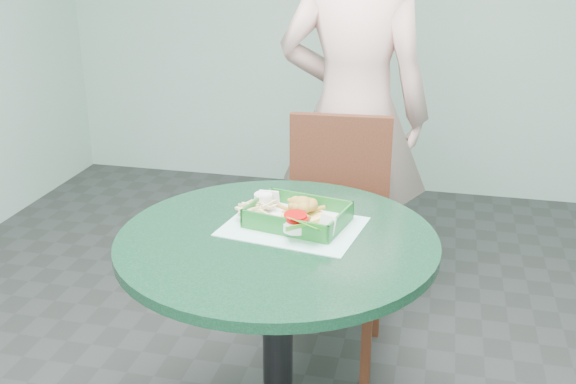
% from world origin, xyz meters
% --- Properties ---
extents(cafe_table, '(0.91, 0.91, 0.75)m').
position_xyz_m(cafe_table, '(0.00, 0.00, 0.58)').
color(cafe_table, black).
rests_on(cafe_table, floor).
extents(dining_chair, '(0.39, 0.39, 0.93)m').
position_xyz_m(dining_chair, '(0.06, 0.67, 0.53)').
color(dining_chair, '#482E1F').
rests_on(dining_chair, floor).
extents(diner_person, '(0.74, 0.50, 1.99)m').
position_xyz_m(diner_person, '(0.07, 1.02, 0.99)').
color(diner_person, '#D2A69D').
rests_on(diner_person, floor).
extents(placemat, '(0.42, 0.34, 0.00)m').
position_xyz_m(placemat, '(0.03, 0.07, 0.75)').
color(placemat, '#A0DED6').
rests_on(placemat, cafe_table).
extents(food_basket, '(0.27, 0.20, 0.06)m').
position_xyz_m(food_basket, '(0.04, 0.09, 0.77)').
color(food_basket, '#186322').
rests_on(food_basket, placemat).
extents(crab_sandwich, '(0.12, 0.12, 0.07)m').
position_xyz_m(crab_sandwich, '(0.05, 0.09, 0.80)').
color(crab_sandwich, '#F2C658').
rests_on(crab_sandwich, food_basket).
extents(fries_pile, '(0.12, 0.13, 0.04)m').
position_xyz_m(fries_pile, '(-0.08, 0.07, 0.79)').
color(fries_pile, beige).
rests_on(fries_pile, food_basket).
extents(sauce_ramekin, '(0.06, 0.06, 0.03)m').
position_xyz_m(sauce_ramekin, '(-0.09, 0.13, 0.80)').
color(sauce_ramekin, white).
rests_on(sauce_ramekin, food_basket).
extents(garnish_cup, '(0.12, 0.11, 0.05)m').
position_xyz_m(garnish_cup, '(0.08, 0.01, 0.79)').
color(garnish_cup, silver).
rests_on(garnish_cup, food_basket).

